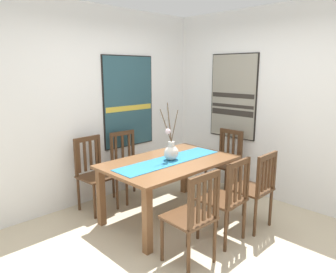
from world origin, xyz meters
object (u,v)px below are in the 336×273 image
(painting_on_side_wall, at_px, (233,97))
(chair_2, at_px, (128,164))
(chair_5, at_px, (227,198))
(chair_4, at_px, (193,216))
(centerpiece_vase, at_px, (171,151))
(painting_on_back_wall, at_px, (128,102))
(chair_1, at_px, (94,173))
(dining_table, at_px, (170,169))
(chair_0, at_px, (225,161))
(chair_3, at_px, (255,188))

(painting_on_side_wall, bearing_deg, chair_2, 151.63)
(chair_5, bearing_deg, chair_4, -176.43)
(centerpiece_vase, bearing_deg, chair_2, 90.82)
(painting_on_back_wall, bearing_deg, chair_2, -132.14)
(chair_1, height_order, chair_4, chair_1)
(dining_table, bearing_deg, chair_5, -88.09)
(chair_4, height_order, painting_on_side_wall, painting_on_side_wall)
(chair_0, bearing_deg, centerpiece_vase, 179.32)
(chair_4, bearing_deg, chair_0, 26.61)
(centerpiece_vase, height_order, painting_on_back_wall, painting_on_back_wall)
(chair_1, relative_size, painting_on_side_wall, 0.77)
(chair_0, relative_size, chair_2, 0.99)
(chair_0, relative_size, painting_on_side_wall, 0.75)
(dining_table, distance_m, chair_1, 1.03)
(painting_on_back_wall, relative_size, painting_on_side_wall, 1.07)
(centerpiece_vase, relative_size, chair_3, 0.76)
(chair_1, bearing_deg, painting_on_back_wall, 18.79)
(chair_2, bearing_deg, dining_table, -90.51)
(chair_2, height_order, chair_5, chair_2)
(centerpiece_vase, bearing_deg, painting_on_side_wall, 3.68)
(chair_2, bearing_deg, painting_on_back_wall, 47.86)
(chair_2, xyz_separation_m, chair_5, (0.02, -1.71, -0.00))
(centerpiece_vase, xyz_separation_m, chair_0, (1.14, -0.01, -0.37))
(chair_3, xyz_separation_m, painting_on_back_wall, (-0.26, 2.04, 0.87))
(chair_1, distance_m, painting_on_back_wall, 1.21)
(dining_table, bearing_deg, chair_1, 122.50)
(chair_3, xyz_separation_m, painting_on_side_wall, (0.94, 0.99, 0.94))
(centerpiece_vase, bearing_deg, chair_0, -0.68)
(chair_1, relative_size, chair_4, 1.03)
(chair_2, relative_size, chair_3, 1.04)
(chair_0, xyz_separation_m, chair_3, (-0.64, -0.88, -0.00))
(dining_table, distance_m, centerpiece_vase, 0.23)
(chair_3, distance_m, painting_on_back_wall, 2.23)
(chair_1, height_order, chair_5, chair_1)
(chair_2, distance_m, chair_5, 1.71)
(centerpiece_vase, xyz_separation_m, chair_4, (-0.57, -0.87, -0.36))
(dining_table, relative_size, chair_3, 1.75)
(centerpiece_vase, distance_m, chair_2, 0.95)
(dining_table, bearing_deg, chair_0, -0.93)
(chair_4, bearing_deg, painting_on_back_wall, 68.20)
(painting_on_back_wall, bearing_deg, chair_0, -51.97)
(chair_5, distance_m, painting_on_side_wall, 1.95)
(centerpiece_vase, xyz_separation_m, chair_3, (0.50, -0.89, -0.37))
(chair_0, xyz_separation_m, painting_on_side_wall, (0.29, 0.11, 0.94))
(centerpiece_vase, distance_m, painting_on_side_wall, 1.55)
(chair_3, distance_m, chair_4, 1.07)
(dining_table, xyz_separation_m, chair_5, (0.03, -0.84, -0.14))
(chair_1, height_order, painting_on_side_wall, painting_on_side_wall)
(chair_4, relative_size, chair_5, 1.01)
(chair_1, xyz_separation_m, painting_on_back_wall, (0.81, 0.27, 0.86))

